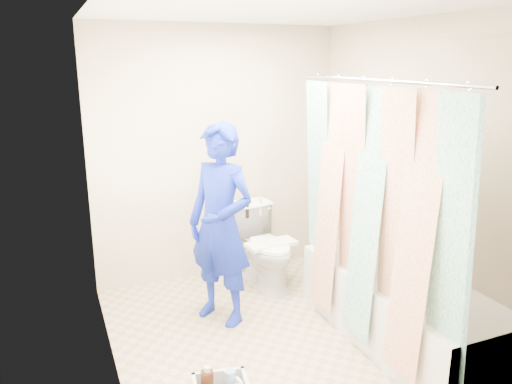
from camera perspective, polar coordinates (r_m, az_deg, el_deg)
name	(u,v)px	position (r m, az deg, el deg)	size (l,w,h in m)	color
floor	(274,334)	(4.07, 2.04, -15.87)	(2.60, 2.60, 0.00)	tan
ceiling	(277,10)	(3.51, 2.43, 20.12)	(2.40, 2.60, 0.02)	white
wall_back	(218,155)	(4.79, -4.39, 4.26)	(2.40, 0.02, 2.40)	#B9AD8F
wall_front	(387,245)	(2.54, 14.78, -5.90)	(2.40, 0.02, 2.40)	#B9AD8F
wall_left	(103,204)	(3.30, -17.05, -1.27)	(0.02, 2.60, 2.40)	#B9AD8F
wall_right	(409,171)	(4.24, 17.09, 2.26)	(0.02, 2.60, 2.40)	#B9AD8F
bathtub	(399,306)	(4.03, 16.05, -12.46)	(0.70, 1.75, 0.50)	silver
curtain_rod	(377,80)	(3.40, 13.66, 12.29)	(0.02, 0.02, 1.90)	silver
shower_curtain	(369,217)	(3.56, 12.75, -2.83)	(0.06, 1.75, 1.80)	silver
toilet	(265,246)	(4.72, 1.01, -6.24)	(0.42, 0.74, 0.76)	white
tank_lid	(271,244)	(4.59, 1.76, -5.95)	(0.47, 0.20, 0.04)	white
tank_internals	(251,204)	(4.75, -0.62, -1.40)	(0.19, 0.06, 0.25)	black
plumber	(221,225)	(3.96, -4.06, -3.78)	(0.59, 0.39, 1.63)	#101BA8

